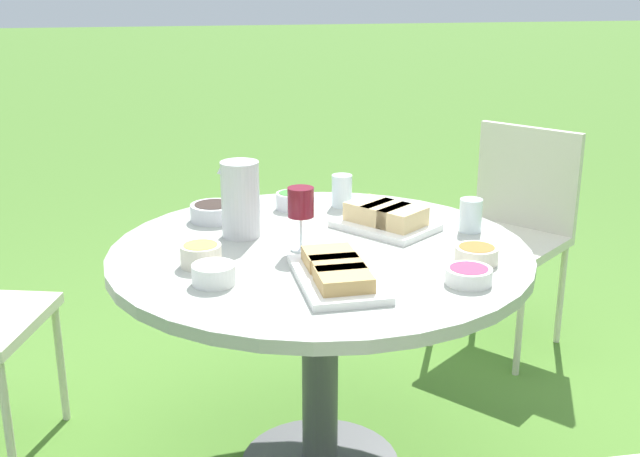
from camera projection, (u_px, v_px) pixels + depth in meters
dining_table at (320, 284)px, 2.34m from camera, size 1.21×1.21×0.73m
chair_near_right at (512, 220)px, 3.25m from camera, size 0.60×0.61×0.89m
water_pitcher at (240, 199)px, 2.38m from camera, size 0.12×0.11×0.23m
wine_glass at (301, 205)px, 2.25m from camera, size 0.07×0.07×0.19m
platter_bread_main at (336, 273)px, 2.05m from camera, size 0.21×0.36×0.06m
platter_charcuterie at (386, 218)px, 2.47m from camera, size 0.34×0.36×0.08m
bowl_fries at (201, 254)px, 2.16m from camera, size 0.11×0.11×0.06m
bowl_salad at (292, 200)px, 2.67m from camera, size 0.10×0.10×0.06m
bowl_olives at (214, 211)px, 2.55m from camera, size 0.15×0.15×0.05m
bowl_dip_red at (469, 275)px, 2.05m from camera, size 0.12×0.12×0.04m
bowl_dip_cream at (214, 273)px, 2.04m from camera, size 0.11×0.11×0.05m
bowl_roasted_veg at (476, 254)px, 2.19m from camera, size 0.12×0.12×0.05m
cup_water_near at (471, 215)px, 2.44m from camera, size 0.07×0.07×0.10m
cup_water_far at (342, 191)px, 2.70m from camera, size 0.07×0.07×0.11m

